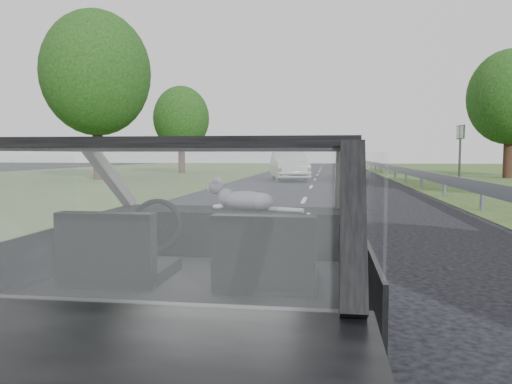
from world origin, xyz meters
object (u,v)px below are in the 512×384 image
(subject_car, at_px, (204,269))
(highway_sign, at_px, (460,154))
(cat, at_px, (246,199))
(other_car, at_px, (289,166))

(subject_car, distance_m, highway_sign, 22.97)
(subject_car, height_order, cat, subject_car)
(subject_car, relative_size, highway_sign, 1.47)
(subject_car, bearing_deg, other_car, 93.26)
(subject_car, bearing_deg, highway_sign, 72.70)
(other_car, bearing_deg, highway_sign, -19.20)
(subject_car, xyz_separation_m, cat, (0.15, 0.60, 0.35))
(subject_car, height_order, other_car, other_car)
(other_car, height_order, highway_sign, highway_sign)
(cat, xyz_separation_m, other_car, (-1.46, 22.36, -0.33))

